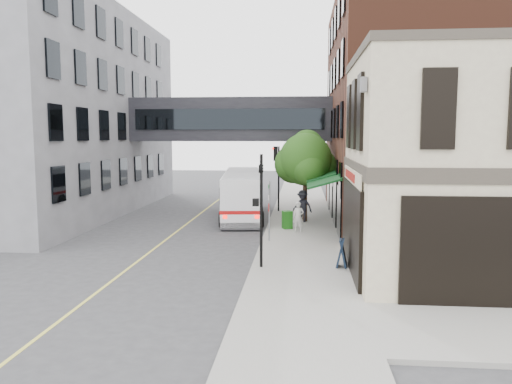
% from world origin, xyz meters
% --- Properties ---
extents(ground, '(120.00, 120.00, 0.00)m').
position_xyz_m(ground, '(0.00, 0.00, 0.00)').
color(ground, '#38383A').
rests_on(ground, ground).
extents(sidewalk_main, '(4.00, 60.00, 0.15)m').
position_xyz_m(sidewalk_main, '(2.00, 14.00, 0.07)').
color(sidewalk_main, gray).
rests_on(sidewalk_main, ground).
extents(corner_building, '(10.19, 8.12, 8.45)m').
position_xyz_m(corner_building, '(8.97, 2.00, 4.21)').
color(corner_building, '#B9A88D').
rests_on(corner_building, ground).
extents(brick_building, '(13.76, 18.00, 14.00)m').
position_xyz_m(brick_building, '(9.98, 15.00, 6.99)').
color(brick_building, '#492417').
rests_on(brick_building, ground).
extents(opposite_building, '(14.00, 24.00, 14.00)m').
position_xyz_m(opposite_building, '(-17.00, 16.00, 7.00)').
color(opposite_building, slate).
rests_on(opposite_building, ground).
extents(skyway_bridge, '(14.00, 3.18, 3.00)m').
position_xyz_m(skyway_bridge, '(-3.00, 18.00, 6.50)').
color(skyway_bridge, black).
rests_on(skyway_bridge, ground).
extents(traffic_signal_near, '(0.44, 0.22, 4.60)m').
position_xyz_m(traffic_signal_near, '(0.37, 2.00, 2.98)').
color(traffic_signal_near, black).
rests_on(traffic_signal_near, sidewalk_main).
extents(traffic_signal_far, '(0.53, 0.28, 4.50)m').
position_xyz_m(traffic_signal_far, '(0.26, 17.00, 3.34)').
color(traffic_signal_far, black).
rests_on(traffic_signal_far, sidewalk_main).
extents(street_sign_pole, '(0.08, 0.75, 3.00)m').
position_xyz_m(street_sign_pole, '(0.39, 7.00, 1.93)').
color(street_sign_pole, gray).
rests_on(street_sign_pole, sidewalk_main).
extents(street_tree, '(3.80, 3.20, 5.60)m').
position_xyz_m(street_tree, '(2.19, 13.22, 3.91)').
color(street_tree, '#382619').
rests_on(street_tree, sidewalk_main).
extents(lane_marking, '(0.12, 40.00, 0.01)m').
position_xyz_m(lane_marking, '(-5.00, 10.00, 0.01)').
color(lane_marking, '#D8CC4C').
rests_on(lane_marking, ground).
extents(bus, '(3.53, 11.07, 2.93)m').
position_xyz_m(bus, '(-1.94, 15.38, 1.64)').
color(bus, white).
rests_on(bus, ground).
extents(pedestrian_a, '(0.65, 0.48, 1.65)m').
position_xyz_m(pedestrian_a, '(1.83, 9.49, 0.97)').
color(pedestrian_a, beige).
rests_on(pedestrian_a, sidewalk_main).
extents(pedestrian_b, '(0.98, 0.91, 1.60)m').
position_xyz_m(pedestrian_b, '(2.20, 14.09, 0.95)').
color(pedestrian_b, pink).
rests_on(pedestrian_b, sidewalk_main).
extents(pedestrian_c, '(1.44, 1.18, 1.94)m').
position_xyz_m(pedestrian_c, '(2.05, 12.75, 1.12)').
color(pedestrian_c, black).
rests_on(pedestrian_c, sidewalk_main).
extents(newspaper_box, '(0.64, 0.61, 1.01)m').
position_xyz_m(newspaper_box, '(1.19, 10.42, 0.65)').
color(newspaper_box, '#1A5E15').
rests_on(newspaper_box, sidewalk_main).
extents(sandwich_board, '(0.48, 0.67, 1.12)m').
position_xyz_m(sandwich_board, '(3.60, 2.28, 0.71)').
color(sandwich_board, black).
rests_on(sandwich_board, sidewalk_main).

